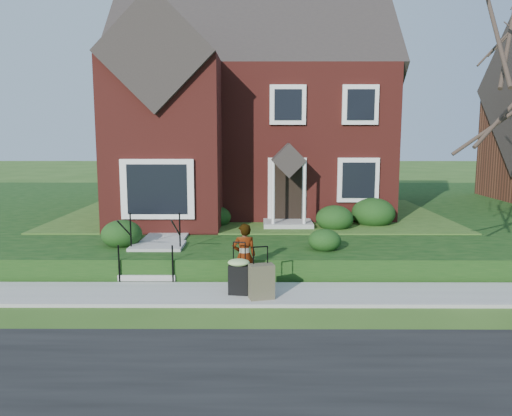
{
  "coord_description": "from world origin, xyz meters",
  "views": [
    {
      "loc": [
        0.22,
        -10.87,
        3.6
      ],
      "look_at": [
        0.16,
        2.0,
        1.72
      ],
      "focal_mm": 35.0,
      "sensor_mm": 36.0,
      "label": 1
    }
  ],
  "objects_px": {
    "front_steps": "(154,256)",
    "woman": "(244,256)",
    "suitcase_black": "(239,274)",
    "suitcase_olive": "(262,281)"
  },
  "relations": [
    {
      "from": "suitcase_black",
      "to": "front_steps",
      "type": "bearing_deg",
      "value": 147.78
    },
    {
      "from": "woman",
      "to": "suitcase_olive",
      "type": "bearing_deg",
      "value": 106.77
    },
    {
      "from": "suitcase_black",
      "to": "woman",
      "type": "bearing_deg",
      "value": 85.09
    },
    {
      "from": "suitcase_black",
      "to": "suitcase_olive",
      "type": "distance_m",
      "value": 0.59
    },
    {
      "from": "woman",
      "to": "suitcase_olive",
      "type": "relative_size",
      "value": 1.33
    },
    {
      "from": "front_steps",
      "to": "woman",
      "type": "height_order",
      "value": "woman"
    },
    {
      "from": "suitcase_black",
      "to": "suitcase_olive",
      "type": "height_order",
      "value": "suitcase_black"
    },
    {
      "from": "front_steps",
      "to": "woman",
      "type": "distance_m",
      "value": 2.85
    },
    {
      "from": "front_steps",
      "to": "suitcase_olive",
      "type": "bearing_deg",
      "value": -38.94
    },
    {
      "from": "front_steps",
      "to": "suitcase_olive",
      "type": "relative_size",
      "value": 1.76
    }
  ]
}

